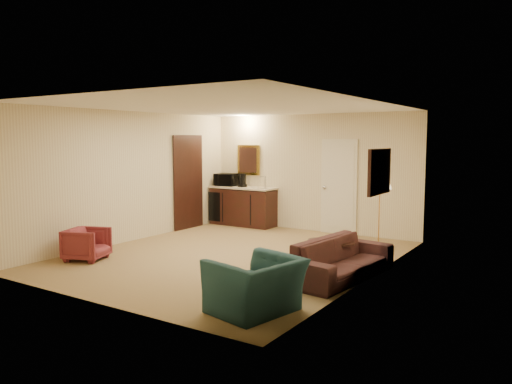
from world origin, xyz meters
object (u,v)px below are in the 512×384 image
at_px(rose_chair_far, 85,243).
at_px(coffee_maker, 243,180).
at_px(microwave, 226,178).
at_px(teal_armchair, 256,276).
at_px(wetbar_cabinet, 243,206).
at_px(rose_chair_near, 88,242).
at_px(coffee_table, 331,255).
at_px(sofa, 341,252).
at_px(floor_lamp, 379,215).
at_px(waste_bin, 264,221).

bearing_deg(rose_chair_far, coffee_maker, -25.32).
xyz_separation_m(rose_chair_far, microwave, (-0.21, 4.34, 0.80)).
bearing_deg(teal_armchair, wetbar_cabinet, -131.78).
distance_m(rose_chair_near, microwave, 4.39).
distance_m(teal_armchair, coffee_table, 2.36).
bearing_deg(teal_armchair, rose_chair_near, -87.09).
bearing_deg(sofa, coffee_table, 46.11).
xyz_separation_m(teal_armchair, rose_chair_far, (-3.84, 0.60, -0.14)).
bearing_deg(wetbar_cabinet, sofa, -38.29).
distance_m(floor_lamp, waste_bin, 3.43).
height_order(wetbar_cabinet, sofa, wetbar_cabinet).
height_order(rose_chair_far, coffee_maker, coffee_maker).
xyz_separation_m(microwave, coffee_maker, (0.50, -0.04, -0.03)).
xyz_separation_m(wetbar_cabinet, microwave, (-0.50, 0.02, 0.64)).
distance_m(wetbar_cabinet, teal_armchair, 6.07).
xyz_separation_m(waste_bin, coffee_maker, (-0.65, 0.05, 0.91)).
distance_m(teal_armchair, rose_chair_far, 3.89).
height_order(teal_armchair, rose_chair_far, teal_armchair).
bearing_deg(rose_chair_far, sofa, -93.56).
height_order(rose_chair_near, coffee_table, rose_chair_near).
relative_size(coffee_table, waste_bin, 2.39).
bearing_deg(coffee_maker, coffee_table, -29.12).
bearing_deg(microwave, rose_chair_near, -92.66).
relative_size(rose_chair_far, waste_bin, 1.84).
height_order(sofa, teal_armchair, teal_armchair).
height_order(wetbar_cabinet, microwave, microwave).
distance_m(wetbar_cabinet, coffee_maker, 0.62).
bearing_deg(rose_chair_near, waste_bin, -31.97).
bearing_deg(floor_lamp, waste_bin, 158.29).
height_order(rose_chair_far, microwave, microwave).
relative_size(coffee_table, coffee_maker, 2.47).
height_order(wetbar_cabinet, rose_chair_far, wetbar_cabinet).
height_order(teal_armchair, microwave, microwave).
bearing_deg(sofa, rose_chair_near, 114.17).
relative_size(teal_armchair, rose_chair_far, 1.66).
bearing_deg(coffee_maker, waste_bin, 2.65).
distance_m(teal_armchair, waste_bin, 5.66).
distance_m(sofa, coffee_table, 0.57).
height_order(floor_lamp, coffee_maker, floor_lamp).
distance_m(coffee_table, coffee_maker, 4.38).
relative_size(rose_chair_near, rose_chair_far, 1.00).
distance_m(wetbar_cabinet, rose_chair_near, 4.29).
bearing_deg(coffee_table, rose_chair_far, -155.00).
bearing_deg(coffee_table, waste_bin, 138.17).
relative_size(waste_bin, coffee_maker, 1.03).
distance_m(wetbar_cabinet, rose_chair_far, 4.33).
xyz_separation_m(wetbar_cabinet, waste_bin, (0.65, -0.07, -0.30)).
height_order(rose_chair_near, microwave, microwave).
distance_m(wetbar_cabinet, microwave, 0.81).
bearing_deg(wetbar_cabinet, floor_lamp, -19.21).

